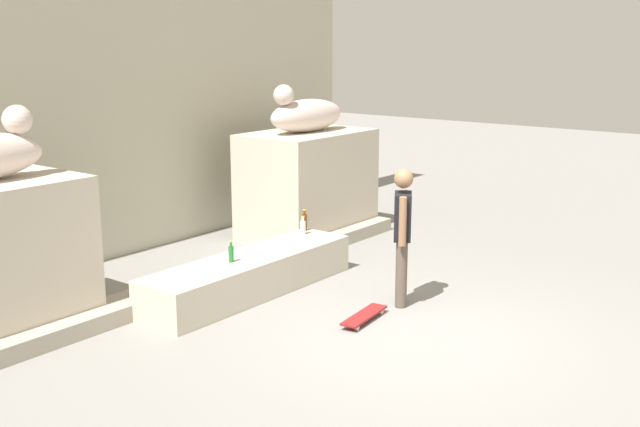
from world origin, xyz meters
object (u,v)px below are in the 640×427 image
(statue_reclining_right, at_px, (306,114))
(bottle_clear, at_px, (303,227))
(bottle_brown, at_px, (304,222))
(bottle_green, at_px, (231,254))
(skateboard, at_px, (364,316))
(skater, at_px, (402,231))

(statue_reclining_right, relative_size, bottle_clear, 6.21)
(statue_reclining_right, height_order, bottle_clear, statue_reclining_right)
(bottle_brown, height_order, bottle_green, bottle_brown)
(skateboard, xyz_separation_m, bottle_brown, (1.39, 1.99, 0.55))
(statue_reclining_right, height_order, skateboard, statue_reclining_right)
(skateboard, distance_m, bottle_green, 1.84)
(skater, relative_size, skateboard, 2.04)
(bottle_green, bearing_deg, bottle_brown, 8.83)
(bottle_clear, height_order, bottle_green, bottle_green)
(statue_reclining_right, distance_m, skateboard, 4.48)
(bottle_green, bearing_deg, skateboard, -77.20)
(skateboard, distance_m, bottle_clear, 2.29)
(bottle_clear, bearing_deg, bottle_brown, 32.91)
(bottle_brown, bearing_deg, bottle_green, -171.17)
(skater, bearing_deg, bottle_clear, 44.82)
(bottle_clear, xyz_separation_m, bottle_green, (-1.60, -0.16, 0.00))
(statue_reclining_right, distance_m, bottle_green, 3.63)
(skateboard, bearing_deg, bottle_brown, 48.29)
(skater, relative_size, bottle_clear, 6.41)
(skateboard, distance_m, bottle_brown, 2.49)
(bottle_clear, relative_size, bottle_green, 0.97)
(bottle_brown, xyz_separation_m, bottle_green, (-1.78, -0.28, -0.02))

